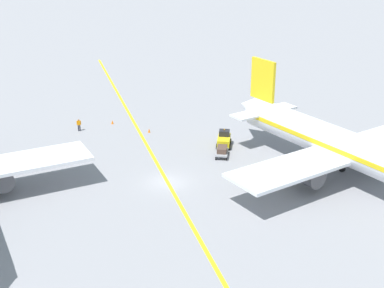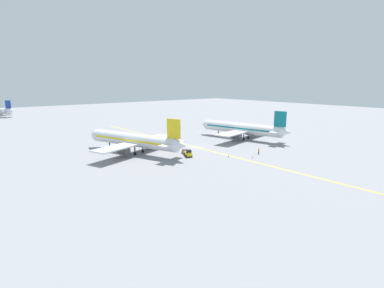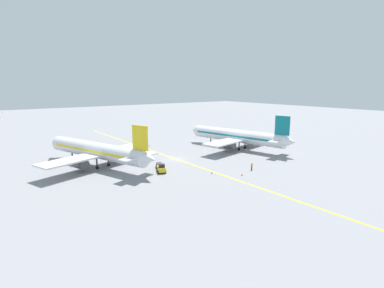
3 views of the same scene
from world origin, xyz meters
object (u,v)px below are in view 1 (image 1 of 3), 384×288
at_px(ground_crew_worker, 79,124).
at_px(traffic_cone_near_nose, 112,122).
at_px(baggage_cart_trailing, 222,151).
at_px(traffic_cone_mid_apron, 149,130).
at_px(baggage_tug_white, 224,139).
at_px(airplane_at_gate, 346,148).

bearing_deg(ground_crew_worker, traffic_cone_near_nose, -160.61).
xyz_separation_m(baggage_cart_trailing, traffic_cone_near_nose, (11.10, -14.89, -0.49)).
distance_m(ground_crew_worker, traffic_cone_mid_apron, 9.42).
height_order(baggage_cart_trailing, traffic_cone_near_nose, baggage_cart_trailing).
relative_size(ground_crew_worker, traffic_cone_mid_apron, 3.05).
bearing_deg(baggage_tug_white, airplane_at_gate, 126.46).
height_order(airplane_at_gate, traffic_cone_mid_apron, airplane_at_gate).
relative_size(airplane_at_gate, traffic_cone_near_nose, 62.76).
height_order(airplane_at_gate, ground_crew_worker, airplane_at_gate).
distance_m(baggage_tug_white, traffic_cone_mid_apron, 10.84).
bearing_deg(traffic_cone_near_nose, traffic_cone_mid_apron, 132.83).
height_order(airplane_at_gate, baggage_cart_trailing, airplane_at_gate).
height_order(baggage_cart_trailing, traffic_cone_mid_apron, baggage_cart_trailing).
bearing_deg(ground_crew_worker, airplane_at_gate, 139.05).
bearing_deg(traffic_cone_mid_apron, airplane_at_gate, 131.24).
bearing_deg(traffic_cone_near_nose, airplane_at_gate, 131.54).
xyz_separation_m(baggage_tug_white, ground_crew_worker, (16.98, -10.21, 0.01)).
distance_m(baggage_tug_white, baggage_cart_trailing, 3.30).
bearing_deg(ground_crew_worker, baggage_cart_trailing, 139.85).
bearing_deg(baggage_cart_trailing, baggage_tug_white, -112.26).
xyz_separation_m(ground_crew_worker, traffic_cone_mid_apron, (-8.91, 2.99, -0.63)).
bearing_deg(traffic_cone_mid_apron, ground_crew_worker, -18.56).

